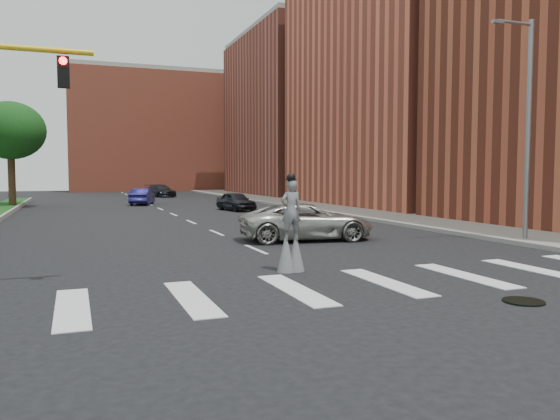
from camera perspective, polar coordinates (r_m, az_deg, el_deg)
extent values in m
plane|color=black|center=(13.27, 8.45, -8.69)|extent=(160.00, 160.00, 0.00)
cube|color=slate|center=(40.98, 6.67, 0.03)|extent=(5.00, 90.00, 0.18)
cylinder|color=black|center=(13.48, 24.10, -8.71)|extent=(0.90, 0.90, 0.04)
cube|color=#C9593F|center=(50.90, 13.92, 14.18)|extent=(16.00, 22.00, 24.00)
cube|color=#964537|center=(71.52, 2.74, 9.69)|extent=(16.00, 22.00, 20.00)
cube|color=#C9593F|center=(90.34, -12.97, 7.77)|extent=(26.00, 14.00, 18.00)
cylinder|color=slate|center=(24.54, 24.49, 7.37)|extent=(0.20, 0.20, 9.00)
cylinder|color=slate|center=(24.64, 23.42, 17.52)|extent=(1.80, 0.12, 0.12)
cube|color=slate|center=(24.03, 21.80, 17.80)|extent=(0.50, 0.18, 0.12)
cube|color=black|center=(14.49, -21.70, 13.23)|extent=(0.28, 0.18, 0.75)
cylinder|color=#FF0C0C|center=(14.43, -21.73, 14.28)|extent=(0.18, 0.06, 0.18)
cylinder|color=#372416|center=(16.01, 1.65, -4.78)|extent=(0.07, 0.07, 0.92)
cylinder|color=#372416|center=(15.87, 0.62, -4.86)|extent=(0.07, 0.07, 0.92)
cone|color=#5D5C61|center=(16.00, 1.66, -4.37)|extent=(0.52, 0.52, 1.15)
cone|color=#5D5C61|center=(15.86, 0.62, -4.45)|extent=(0.52, 0.52, 1.15)
imported|color=#5D5C61|center=(15.79, 1.14, -0.01)|extent=(0.67, 0.46, 1.76)
sphere|color=black|center=(15.76, 1.15, 3.39)|extent=(0.26, 0.26, 0.26)
cylinder|color=black|center=(15.76, 1.15, 3.21)|extent=(0.34, 0.34, 0.02)
cube|color=yellow|center=(15.89, 0.93, 1.75)|extent=(0.22, 0.05, 0.10)
imported|color=#B4B1AA|center=(23.27, 2.81, -1.22)|extent=(5.94, 3.28, 1.58)
imported|color=black|center=(41.06, -4.63, 0.92)|extent=(2.42, 4.38, 1.41)
imported|color=navy|center=(49.80, -14.19, 1.37)|extent=(2.75, 4.68, 1.46)
imported|color=black|center=(65.02, -12.37, 1.98)|extent=(3.42, 5.32, 1.43)
cylinder|color=#372416|center=(48.62, -26.23, 3.02)|extent=(0.56, 0.56, 4.85)
ellipsoid|color=#0F3412|center=(48.73, -26.37, 7.47)|extent=(5.41, 5.41, 4.60)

